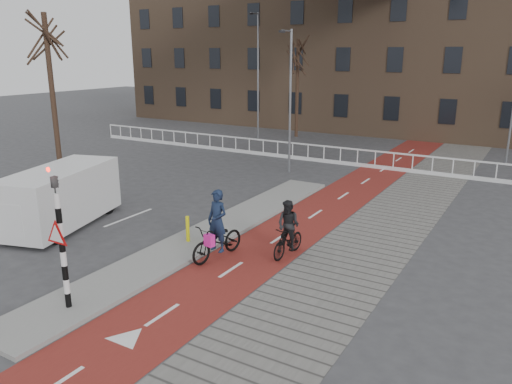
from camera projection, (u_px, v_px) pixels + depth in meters
The scene contains 15 objects.
ground at pixel (144, 285), 13.57m from camera, with size 120.00×120.00×0.00m, color #38383A.
bike_lane at pixel (335, 201), 21.12m from camera, with size 2.50×60.00×0.01m, color maroon.
sidewalk at pixel (401, 212), 19.75m from camera, with size 3.00×60.00×0.01m, color slate.
curb_island at pixel (210, 234), 17.21m from camera, with size 1.80×16.00×0.12m, color gray.
traffic_signal at pixel (60, 235), 11.65m from camera, with size 0.80×0.80×3.68m.
bollard at pixel (188, 229), 16.26m from camera, with size 0.12×0.12×0.86m, color yellow.
cyclist_near at pixel (218, 236), 15.13m from camera, with size 1.04×2.18×2.16m.
cyclist_far at pixel (288, 233), 15.30m from camera, with size 0.79×1.66×1.77m.
van at pixel (60, 196), 17.91m from camera, with size 3.27×5.27×2.12m.
railing at pixel (278, 152), 30.03m from camera, with size 28.00×0.10×0.99m.
townhouse_row at pixel (390, 30), 39.45m from camera, with size 46.00×10.00×15.90m.
tree_left at pixel (53, 97), 24.74m from camera, with size 0.26×0.26×7.95m, color black.
tree_mid at pixel (297, 89), 36.49m from camera, with size 0.25×0.25×7.01m, color black.
streetlight_near at pixel (290, 103), 25.35m from camera, with size 0.12×0.12×7.20m, color slate.
streetlight_left at pixel (258, 77), 35.50m from camera, with size 0.12×0.12×8.76m, color slate.
Camera 1 is at (8.91, -9.11, 6.10)m, focal length 35.00 mm.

